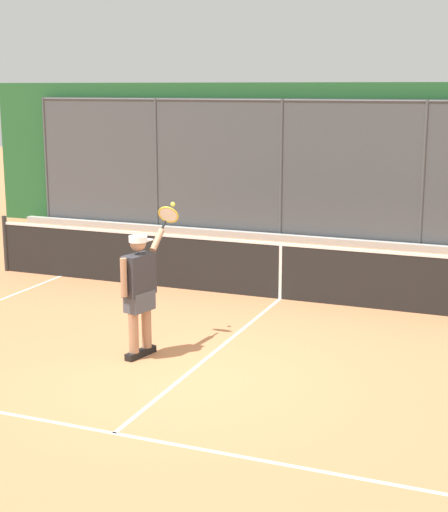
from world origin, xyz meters
The scene contains 5 objects.
ground_plane centered at (0.00, 0.00, 0.00)m, with size 60.00×60.00×0.00m, color #C67A4C.
court_line_markings centered at (0.00, 2.12, 0.00)m, with size 8.67×10.16×0.01m.
fence_backdrop centered at (0.00, -9.40, 1.77)m, with size 18.90×1.37×3.57m.
tennis_net centered at (0.00, -3.78, 0.49)m, with size 11.13×0.09×1.07m.
tennis_player centered at (0.84, -0.41, 0.94)m, with size 0.33×1.39×1.91m.
Camera 1 is at (-3.79, 8.24, 3.47)m, focal length 54.67 mm.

